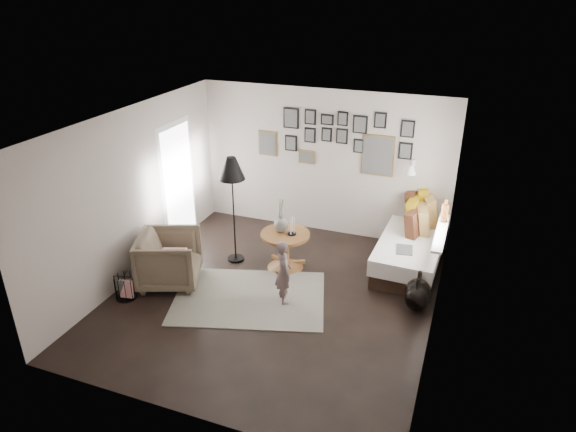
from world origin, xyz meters
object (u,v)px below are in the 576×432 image
at_px(magazine_basket, 125,287).
at_px(demijohn_large, 418,292).
at_px(floor_lamp, 232,172).
at_px(armchair, 170,259).
at_px(child, 283,272).
at_px(vase, 281,222).
at_px(demijohn_small, 416,298).
at_px(daybed, 413,241).
at_px(pedestal_table, 285,252).

distance_m(magazine_basket, demijohn_large, 4.20).
bearing_deg(floor_lamp, armchair, -121.54).
xyz_separation_m(floor_lamp, child, (1.18, -0.86, -1.05)).
distance_m(vase, armchair, 1.79).
distance_m(magazine_basket, child, 2.32).
relative_size(demijohn_large, demijohn_small, 1.10).
relative_size(daybed, child, 2.33).
distance_m(daybed, magazine_basket, 4.56).
distance_m(armchair, magazine_basket, 0.75).
bearing_deg(armchair, magazine_basket, 125.17).
relative_size(magazine_basket, child, 0.38).
height_order(floor_lamp, demijohn_large, floor_lamp).
xyz_separation_m(vase, magazine_basket, (-1.78, -1.66, -0.61)).
distance_m(vase, daybed, 2.21).
bearing_deg(demijohn_large, daybed, 101.38).
bearing_deg(demijohn_large, vase, 170.83).
height_order(demijohn_large, demijohn_small, demijohn_large).
bearing_deg(daybed, armchair, -146.93).
distance_m(demijohn_small, child, 1.89).
xyz_separation_m(vase, child, (0.40, -0.93, -0.30)).
bearing_deg(magazine_basket, demijohn_small, 16.42).
bearing_deg(pedestal_table, demijohn_large, -8.98).
relative_size(vase, floor_lamp, 0.31).
relative_size(armchair, demijohn_small, 1.77).
xyz_separation_m(daybed, floor_lamp, (-2.73, -1.03, 1.19)).
distance_m(armchair, demijohn_large, 3.68).
height_order(armchair, demijohn_large, armchair).
bearing_deg(child, daybed, -75.49).
relative_size(vase, armchair, 0.62).
height_order(pedestal_table, floor_lamp, floor_lamp).
distance_m(vase, child, 1.06).
xyz_separation_m(magazine_basket, demijohn_small, (4.00, 1.18, 0.01)).
bearing_deg(armchair, demijohn_large, -100.14).
bearing_deg(demijohn_large, floor_lamp, 174.56).
bearing_deg(demijohn_large, child, -162.47).
bearing_deg(child, armchair, 58.19).
height_order(daybed, floor_lamp, floor_lamp).
xyz_separation_m(daybed, child, (-1.55, -1.89, 0.14)).
relative_size(demijohn_small, child, 0.52).
xyz_separation_m(pedestal_table, vase, (-0.08, 0.02, 0.50)).
xyz_separation_m(armchair, demijohn_small, (3.60, 0.59, -0.22)).
xyz_separation_m(vase, daybed, (1.95, 0.95, -0.44)).
height_order(daybed, demijohn_large, daybed).
relative_size(daybed, demijohn_small, 4.51).
xyz_separation_m(pedestal_table, child, (0.32, -0.91, 0.20)).
xyz_separation_m(vase, demijohn_large, (2.21, -0.36, -0.57)).
bearing_deg(pedestal_table, vase, 165.96).
height_order(vase, demijohn_large, vase).
bearing_deg(demijohn_small, child, -165.98).
distance_m(daybed, child, 2.44).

